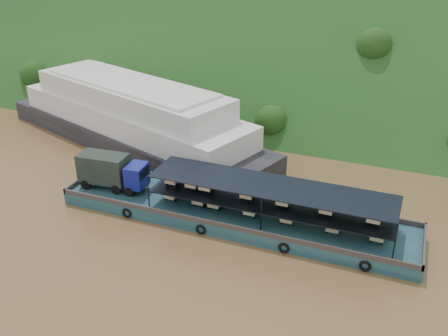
% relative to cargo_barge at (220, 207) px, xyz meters
% --- Properties ---
extents(ground, '(160.00, 160.00, 0.00)m').
position_rel_cargo_barge_xyz_m(ground, '(0.69, 1.48, -1.23)').
color(ground, brown).
rests_on(ground, ground).
extents(hillside, '(140.00, 39.60, 39.60)m').
position_rel_cargo_barge_xyz_m(hillside, '(0.69, 37.48, -1.23)').
color(hillside, '#173C15').
rests_on(hillside, ground).
extents(cargo_barge, '(35.00, 7.18, 4.88)m').
position_rel_cargo_barge_xyz_m(cargo_barge, '(0.00, 0.00, 0.00)').
color(cargo_barge, '#122D41').
rests_on(cargo_barge, ground).
extents(passenger_ferry, '(42.64, 23.36, 8.41)m').
position_rel_cargo_barge_xyz_m(passenger_ferry, '(-17.62, 13.33, 2.41)').
color(passenger_ferry, black).
rests_on(passenger_ferry, ground).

